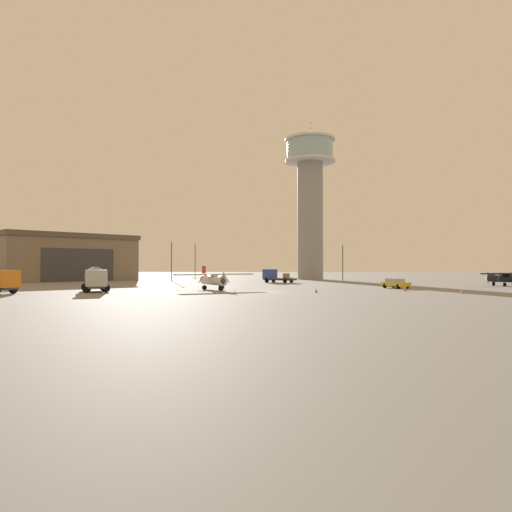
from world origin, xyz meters
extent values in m
plane|color=slate|center=(0.00, 0.00, 0.00)|extent=(400.00, 400.00, 0.00)
cylinder|color=gray|center=(9.55, 55.01, 13.93)|extent=(6.07, 6.07, 27.86)
cylinder|color=silver|center=(9.55, 55.01, 28.16)|extent=(11.88, 11.88, 0.60)
cylinder|color=#99B7C6|center=(9.55, 55.01, 30.74)|extent=(10.93, 10.93, 4.57)
cylinder|color=silver|center=(9.55, 55.01, 33.27)|extent=(11.88, 11.88, 0.50)
cylinder|color=#38383D|center=(9.55, 55.01, 35.52)|extent=(0.16, 0.16, 4.00)
cube|color=#7A6B56|center=(-47.07, 45.49, 4.49)|extent=(35.34, 35.44, 8.98)
cube|color=brown|center=(-47.07, 45.49, 9.48)|extent=(36.18, 36.29, 1.00)
cube|color=#38383A|center=(-38.78, 37.49, 3.37)|extent=(10.49, 10.84, 6.73)
cylinder|color=black|center=(37.34, 17.79, 1.24)|extent=(4.30, 6.07, 1.26)
cone|color=#38383D|center=(35.61, 20.71, 1.24)|extent=(1.22, 1.23, 0.88)
cube|color=#38383D|center=(35.61, 20.71, 1.24)|extent=(0.12, 0.10, 1.92)
cube|color=black|center=(37.19, 18.05, 1.96)|extent=(9.48, 6.47, 0.20)
cylinder|color=teal|center=(35.79, 17.22, 1.55)|extent=(0.90, 0.58, 1.37)
cube|color=#99B7C6|center=(36.72, 18.83, 1.58)|extent=(1.43, 1.47, 0.71)
cylinder|color=black|center=(36.10, 19.88, 0.30)|extent=(0.61, 0.45, 0.61)
cylinder|color=black|center=(36.49, 17.04, 0.30)|extent=(0.61, 0.45, 0.61)
cylinder|color=white|center=(-6.61, 4.66, 1.29)|extent=(4.36, 6.37, 1.31)
cone|color=#38383D|center=(-4.87, 1.58, 1.29)|extent=(1.26, 1.28, 0.92)
cube|color=#38383D|center=(-4.87, 1.58, 1.29)|extent=(0.12, 0.11, 2.00)
cube|color=white|center=(-6.45, 4.39, 2.05)|extent=(9.96, 6.54, 0.21)
cylinder|color=red|center=(-7.92, 3.56, 1.61)|extent=(0.94, 0.58, 1.43)
cylinder|color=red|center=(-4.98, 5.21, 1.61)|extent=(0.94, 0.58, 1.43)
cube|color=#99B7C6|center=(-5.99, 3.56, 1.65)|extent=(1.48, 1.52, 0.74)
cone|color=white|center=(-8.34, 7.75, 1.39)|extent=(1.58, 1.77, 0.98)
cube|color=red|center=(-8.34, 7.75, 2.23)|extent=(0.68, 1.07, 1.79)
cube|color=white|center=(-8.34, 7.75, 1.55)|extent=(3.22, 2.38, 0.11)
cylinder|color=black|center=(-5.37, 2.46, 0.32)|extent=(0.64, 0.46, 0.63)
cylinder|color=black|center=(-7.72, 4.28, 0.32)|extent=(0.64, 0.46, 0.63)
cylinder|color=black|center=(-5.70, 5.42, 0.32)|extent=(0.64, 0.46, 0.63)
cube|color=#38383D|center=(-20.30, -0.36, 0.62)|extent=(4.34, 6.50, 0.24)
cube|color=#B7BABF|center=(-19.37, -2.42, 1.70)|extent=(2.89, 2.58, 1.92)
cube|color=#99B7C6|center=(-19.03, -3.16, 2.09)|extent=(1.87, 0.91, 0.96)
cylinder|color=#B7BABF|center=(-20.73, 0.57, 1.87)|extent=(3.80, 4.77, 2.26)
cylinder|color=black|center=(-18.42, -1.92, 0.50)|extent=(1.02, 0.67, 1.00)
cylinder|color=black|center=(-20.36, -2.81, 0.50)|extent=(1.02, 0.67, 1.00)
cylinder|color=black|center=(-20.12, 1.79, 0.50)|extent=(1.02, 0.67, 1.00)
cylinder|color=black|center=(-22.06, 0.90, 0.50)|extent=(1.02, 0.67, 1.00)
cube|color=#38383D|center=(2.19, 31.35, 0.62)|extent=(6.28, 5.03, 0.24)
cube|color=#2847A8|center=(0.33, 32.54, 1.63)|extent=(2.83, 3.08, 1.79)
cube|color=#99B7C6|center=(-0.35, 32.98, 1.99)|extent=(1.24, 1.87, 0.89)
cube|color=brown|center=(3.04, 30.81, 0.82)|extent=(4.85, 4.38, 0.16)
cube|color=#997547|center=(3.39, 30.58, 1.35)|extent=(1.31, 1.31, 0.90)
cylinder|color=black|center=(-0.24, 31.54, 0.50)|extent=(0.77, 0.99, 1.00)
cylinder|color=black|center=(1.00, 33.48, 0.50)|extent=(0.77, 0.99, 1.00)
cylinder|color=black|center=(3.12, 29.39, 0.50)|extent=(0.77, 0.99, 1.00)
cylinder|color=black|center=(4.36, 31.33, 0.50)|extent=(0.77, 0.99, 1.00)
cube|color=orange|center=(-28.27, -5.75, 1.69)|extent=(2.60, 2.93, 1.91)
cube|color=#99B7C6|center=(-27.42, -6.03, 2.08)|extent=(0.73, 1.99, 0.95)
cylinder|color=black|center=(-27.99, -4.68, 0.50)|extent=(0.58, 1.04, 1.00)
cube|color=gold|center=(18.28, 10.03, 0.59)|extent=(3.43, 4.43, 0.55)
cube|color=#99B7C6|center=(18.19, 10.21, 1.12)|extent=(2.44, 2.75, 0.50)
cylinder|color=black|center=(19.61, 9.20, 0.32)|extent=(0.65, 0.45, 0.64)
cylinder|color=black|center=(18.22, 8.46, 0.32)|extent=(0.65, 0.45, 0.64)
cylinder|color=black|center=(18.35, 11.59, 0.32)|extent=(0.65, 0.45, 0.64)
cylinder|color=black|center=(16.95, 10.86, 0.32)|extent=(0.65, 0.45, 0.64)
cylinder|color=#38383D|center=(-20.60, 41.35, 4.02)|extent=(0.18, 0.18, 8.03)
sphere|color=#F9E5B2|center=(-20.60, 41.35, 8.25)|extent=(0.44, 0.44, 0.44)
cylinder|color=#38383D|center=(-17.99, 54.97, 4.15)|extent=(0.18, 0.18, 8.29)
sphere|color=#F9E5B2|center=(-17.99, 54.97, 8.51)|extent=(0.44, 0.44, 0.44)
cylinder|color=#38383D|center=(15.90, 45.75, 3.79)|extent=(0.18, 0.18, 7.59)
sphere|color=#F9E5B2|center=(15.90, 45.75, 7.81)|extent=(0.44, 0.44, 0.44)
cube|color=black|center=(22.70, -2.01, 0.02)|extent=(0.36, 0.36, 0.04)
cone|color=orange|center=(22.70, -2.01, 0.31)|extent=(0.30, 0.30, 0.54)
cylinder|color=white|center=(22.70, -2.01, 0.34)|extent=(0.21, 0.21, 0.08)
cube|color=black|center=(6.31, -0.69, 0.02)|extent=(0.36, 0.36, 0.04)
cone|color=orange|center=(6.31, -0.69, 0.29)|extent=(0.30, 0.30, 0.50)
cylinder|color=white|center=(6.31, -0.69, 0.32)|extent=(0.21, 0.21, 0.08)
cube|color=black|center=(17.68, 3.00, 0.02)|extent=(0.36, 0.36, 0.04)
cone|color=orange|center=(17.68, 3.00, 0.35)|extent=(0.30, 0.30, 0.61)
cylinder|color=white|center=(17.68, 3.00, 0.38)|extent=(0.21, 0.21, 0.08)
camera|label=1|loc=(1.77, -55.82, 3.06)|focal=32.68mm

